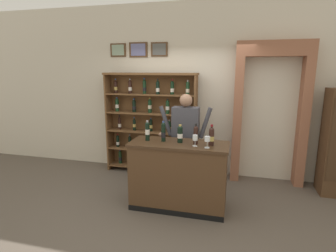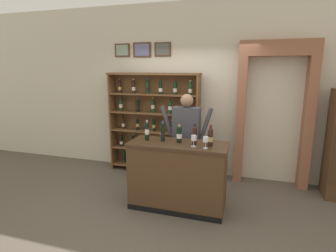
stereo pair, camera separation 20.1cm
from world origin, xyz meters
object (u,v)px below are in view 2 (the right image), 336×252
(tasting_bottle_bianco, at_px, (163,132))
(tasting_bottle_rosso, at_px, (195,135))
(tasting_bottle_super_tuscan, at_px, (147,130))
(tasting_bottle_brunello, at_px, (179,134))
(tasting_bottle_grappa, at_px, (210,136))
(wine_shelf, at_px, (154,121))
(wine_glass_center, at_px, (206,140))
(shopkeeper, at_px, (186,133))
(wine_glass_left, at_px, (194,139))
(tasting_counter, at_px, (178,176))

(tasting_bottle_bianco, bearing_deg, tasting_bottle_rosso, -3.84)
(tasting_bottle_super_tuscan, relative_size, tasting_bottle_brunello, 1.16)
(tasting_bottle_rosso, xyz_separation_m, tasting_bottle_grappa, (0.23, -0.00, -0.00))
(wine_shelf, bearing_deg, tasting_bottle_bianco, -64.75)
(tasting_bottle_brunello, relative_size, wine_glass_center, 1.66)
(tasting_bottle_bianco, bearing_deg, shopkeeper, 65.97)
(tasting_bottle_grappa, height_order, wine_glass_center, tasting_bottle_grappa)
(wine_shelf, xyz_separation_m, wine_glass_left, (1.10, -1.41, 0.07))
(shopkeeper, height_order, tasting_bottle_grappa, shopkeeper)
(wine_shelf, height_order, tasting_counter, wine_shelf)
(tasting_bottle_brunello, bearing_deg, tasting_counter, -110.15)
(tasting_bottle_super_tuscan, height_order, wine_glass_left, tasting_bottle_super_tuscan)
(tasting_bottle_bianco, height_order, wine_glass_left, tasting_bottle_bianco)
(shopkeeper, relative_size, wine_glass_center, 10.41)
(wine_shelf, xyz_separation_m, wine_glass_center, (1.28, -1.45, 0.07))
(tasting_bottle_brunello, bearing_deg, tasting_bottle_bianco, 179.86)
(tasting_bottle_super_tuscan, height_order, tasting_bottle_rosso, tasting_bottle_super_tuscan)
(tasting_bottle_super_tuscan, relative_size, tasting_bottle_grappa, 1.03)
(wine_shelf, height_order, tasting_bottle_brunello, wine_shelf)
(tasting_bottle_rosso, bearing_deg, tasting_bottle_bianco, 176.16)
(shopkeeper, xyz_separation_m, tasting_bottle_brunello, (0.02, -0.53, 0.10))
(wine_shelf, relative_size, tasting_bottle_brunello, 7.49)
(tasting_counter, bearing_deg, tasting_bottle_brunello, 69.85)
(tasting_bottle_brunello, xyz_separation_m, wine_glass_center, (0.42, -0.17, -0.02))
(tasting_bottle_bianco, height_order, tasting_bottle_grappa, tasting_bottle_bianco)
(shopkeeper, distance_m, tasting_bottle_brunello, 0.54)
(tasting_bottle_grappa, distance_m, wine_glass_center, 0.15)
(shopkeeper, bearing_deg, tasting_bottle_brunello, -88.20)
(tasting_counter, height_order, tasting_bottle_super_tuscan, tasting_bottle_super_tuscan)
(tasting_bottle_grappa, bearing_deg, tasting_counter, 179.48)
(tasting_bottle_super_tuscan, height_order, wine_glass_center, tasting_bottle_super_tuscan)
(wine_glass_left, bearing_deg, tasting_bottle_brunello, 150.68)
(tasting_bottle_grappa, bearing_deg, tasting_bottle_super_tuscan, 178.70)
(tasting_bottle_rosso, bearing_deg, wine_shelf, 129.87)
(tasting_bottle_bianco, relative_size, tasting_bottle_grappa, 1.04)
(tasting_bottle_rosso, xyz_separation_m, wine_glass_center, (0.18, -0.14, -0.02))
(tasting_bottle_brunello, distance_m, wine_glass_center, 0.46)
(tasting_bottle_brunello, relative_size, wine_glass_left, 1.65)
(tasting_counter, height_order, tasting_bottle_brunello, tasting_bottle_brunello)
(wine_shelf, height_order, tasting_bottle_bianco, wine_shelf)
(wine_shelf, distance_m, tasting_bottle_brunello, 1.54)
(tasting_bottle_rosso, relative_size, tasting_bottle_grappa, 1.00)
(tasting_bottle_rosso, distance_m, wine_glass_left, 0.11)
(tasting_counter, distance_m, shopkeeper, 0.78)
(tasting_bottle_brunello, distance_m, wine_glass_left, 0.28)
(wine_glass_center, bearing_deg, wine_shelf, 131.33)
(wine_glass_center, bearing_deg, tasting_bottle_grappa, 73.12)
(tasting_counter, distance_m, tasting_bottle_rosso, 0.70)
(wine_glass_center, bearing_deg, wine_glass_left, 168.03)
(tasting_bottle_super_tuscan, bearing_deg, tasting_bottle_brunello, 1.30)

